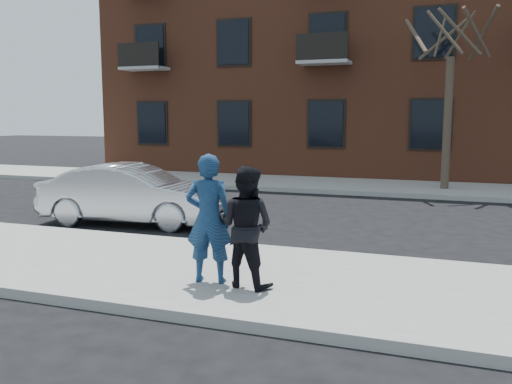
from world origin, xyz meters
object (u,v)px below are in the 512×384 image
at_px(man_hoodie, 209,218).
at_px(man_peacoat, 246,227).
at_px(street_tree, 452,18).
at_px(silver_sedan, 132,194).

xyz_separation_m(man_hoodie, man_peacoat, (0.56, 0.01, -0.08)).
bearing_deg(man_hoodie, street_tree, -114.71).
bearing_deg(man_peacoat, man_hoodie, 11.86).
bearing_deg(man_hoodie, silver_sedan, -56.41).
height_order(man_hoodie, man_peacoat, man_hoodie).
relative_size(street_tree, man_hoodie, 3.72).
distance_m(silver_sedan, man_peacoat, 5.78).
bearing_deg(silver_sedan, man_peacoat, -137.82).
bearing_deg(silver_sedan, street_tree, -46.29).
height_order(silver_sedan, man_peacoat, man_peacoat).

